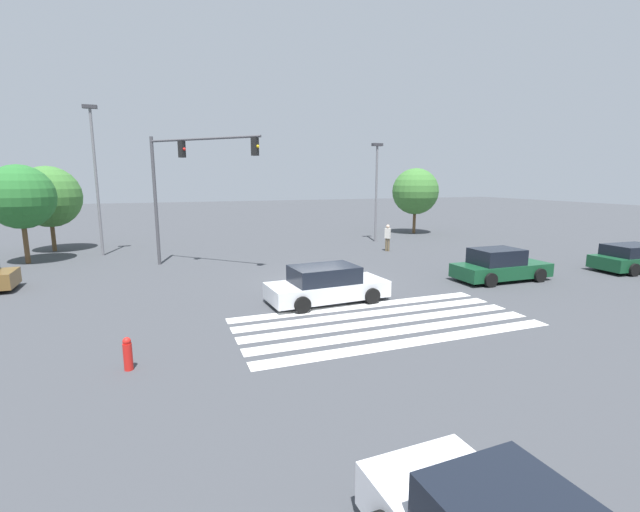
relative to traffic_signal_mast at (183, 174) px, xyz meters
name	(u,v)px	position (x,y,z in m)	size (l,w,h in m)	color
ground_plane	(320,282)	(5.59, -5.59, -5.01)	(150.58, 150.58, 0.00)	#3D3F44
crosswalk_markings	(384,322)	(5.59, -11.70, -5.00)	(9.89, 4.40, 0.01)	silver
traffic_signal_mast	(183,174)	(0.00, 0.00, 0.00)	(4.99, 4.99, 6.97)	#47474C
car_0	(326,285)	(4.65, -8.78, -4.33)	(4.77, 2.39, 1.43)	silver
car_3	(500,266)	(13.62, -8.31, -4.31)	(4.61, 2.10, 1.53)	#144728
car_4	(635,258)	(21.84, -9.07, -4.33)	(4.72, 2.31, 1.39)	#144728
pedestrian	(388,236)	(12.80, 0.89, -4.01)	(0.40, 0.41, 1.77)	brown
street_light_pole_a	(95,169)	(-4.76, 5.75, 0.34)	(0.80, 0.36, 9.06)	slate
street_light_pole_b	(376,183)	(14.15, 5.19, -0.56)	(0.80, 0.36, 7.34)	slate
tree_corner_a	(20,197)	(-8.44, 4.34, -1.26)	(3.56, 3.56, 5.54)	brown
tree_corner_b	(415,191)	(19.69, 8.42, -1.34)	(3.98, 3.98, 5.66)	brown
tree_corner_c	(49,197)	(-7.95, 8.60, -1.42)	(3.96, 3.96, 5.57)	brown
fire_hydrant	(128,354)	(-2.22, -12.70, -4.58)	(0.22, 0.22, 0.86)	red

